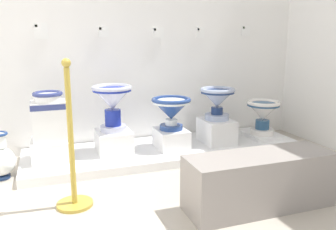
% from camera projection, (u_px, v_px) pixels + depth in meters
% --- Properties ---
extents(ground_plane, '(5.55, 5.37, 0.02)m').
position_uv_depth(ground_plane, '(237.00, 220.00, 2.38)').
color(ground_plane, '#B2A899').
extents(wall_back, '(3.75, 0.06, 3.16)m').
position_uv_depth(wall_back, '(153.00, 3.00, 3.80)').
color(wall_back, white).
rests_on(wall_back, ground_plane).
extents(display_platform, '(2.89, 0.86, 0.09)m').
position_uv_depth(display_platform, '(167.00, 150.00, 3.69)').
color(display_platform, white).
rests_on(display_platform, ground_plane).
extents(plinth_block_rightmost, '(0.36, 0.38, 0.19)m').
position_uv_depth(plinth_block_rightmost, '(52.00, 149.00, 3.28)').
color(plinth_block_rightmost, white).
rests_on(plinth_block_rightmost, display_platform).
extents(antique_toilet_rightmost, '(0.31, 0.27, 0.45)m').
position_uv_depth(antique_toilet_rightmost, '(49.00, 115.00, 3.21)').
color(antique_toilet_rightmost, white).
rests_on(antique_toilet_rightmost, plinth_block_rightmost).
extents(plinth_block_broad_patterned, '(0.33, 0.39, 0.21)m').
position_uv_depth(plinth_block_broad_patterned, '(114.00, 141.00, 3.50)').
color(plinth_block_broad_patterned, white).
rests_on(plinth_block_broad_patterned, display_platform).
extents(antique_toilet_broad_patterned, '(0.39, 0.39, 0.45)m').
position_uv_depth(antique_toilet_broad_patterned, '(112.00, 100.00, 3.41)').
color(antique_toilet_broad_patterned, silver).
rests_on(antique_toilet_broad_patterned, plinth_block_broad_patterned).
extents(plinth_block_slender_white, '(0.30, 0.37, 0.20)m').
position_uv_depth(plinth_block_slender_white, '(171.00, 138.00, 3.63)').
color(plinth_block_slender_white, white).
rests_on(plinth_block_slender_white, display_platform).
extents(antique_toilet_slender_white, '(0.40, 0.40, 0.33)m').
position_uv_depth(antique_toilet_slender_white, '(171.00, 109.00, 3.56)').
color(antique_toilet_slender_white, navy).
rests_on(antique_toilet_slender_white, plinth_block_slender_white).
extents(plinth_block_tall_cobalt, '(0.31, 0.39, 0.26)m').
position_uv_depth(plinth_block_tall_cobalt, '(216.00, 131.00, 3.81)').
color(plinth_block_tall_cobalt, white).
rests_on(plinth_block_tall_cobalt, display_platform).
extents(antique_toilet_tall_cobalt, '(0.37, 0.37, 0.34)m').
position_uv_depth(antique_toilet_tall_cobalt, '(217.00, 99.00, 3.74)').
color(antique_toilet_tall_cobalt, '#A1AECD').
rests_on(antique_toilet_tall_cobalt, plinth_block_tall_cobalt).
extents(plinth_block_leftmost, '(0.30, 0.39, 0.04)m').
position_uv_depth(plinth_block_leftmost, '(262.00, 136.00, 4.01)').
color(plinth_block_leftmost, white).
rests_on(plinth_block_leftmost, display_platform).
extents(antique_toilet_leftmost, '(0.38, 0.38, 0.38)m').
position_uv_depth(antique_toilet_leftmost, '(263.00, 112.00, 3.95)').
color(antique_toilet_leftmost, white).
rests_on(antique_toilet_leftmost, plinth_block_leftmost).
extents(info_placard_first, '(0.13, 0.01, 0.16)m').
position_uv_depth(info_placard_first, '(41.00, 31.00, 3.45)').
color(info_placard_first, white).
extents(info_placard_second, '(0.11, 0.01, 0.11)m').
position_uv_depth(info_placard_second, '(103.00, 32.00, 3.65)').
color(info_placard_second, white).
extents(info_placard_third, '(0.12, 0.01, 0.12)m').
position_uv_depth(info_placard_third, '(158.00, 33.00, 3.85)').
color(info_placard_third, white).
extents(info_placard_fourth, '(0.09, 0.01, 0.12)m').
position_uv_depth(info_placard_fourth, '(201.00, 32.00, 4.02)').
color(info_placard_fourth, white).
extents(info_placard_fifth, '(0.11, 0.01, 0.12)m').
position_uv_depth(info_placard_fifth, '(246.00, 31.00, 4.21)').
color(info_placard_fifth, white).
extents(decorative_vase_corner, '(0.24, 0.24, 0.41)m').
position_uv_depth(decorative_vase_corner, '(1.00, 159.00, 3.03)').
color(decorative_vase_corner, navy).
rests_on(decorative_vase_corner, ground_plane).
extents(stanchion_post_near_left, '(0.26, 0.26, 1.07)m').
position_uv_depth(stanchion_post_near_left, '(72.00, 165.00, 2.50)').
color(stanchion_post_near_left, '#B49737').
rests_on(stanchion_post_near_left, ground_plane).
extents(museum_bench, '(1.09, 0.36, 0.40)m').
position_uv_depth(museum_bench, '(260.00, 181.00, 2.51)').
color(museum_bench, gray).
rests_on(museum_bench, ground_plane).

